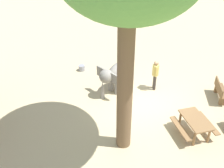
{
  "coord_description": "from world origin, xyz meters",
  "views": [
    {
      "loc": [
        -10.03,
        4.13,
        8.0
      ],
      "look_at": [
        0.71,
        1.38,
        0.8
      ],
      "focal_mm": 44.28,
      "sensor_mm": 36.0,
      "label": 1
    }
  ],
  "objects": [
    {
      "name": "picnic_table_near",
      "position": [
        -2.61,
        -1.24,
        0.59
      ],
      "size": [
        1.53,
        1.51,
        0.78
      ],
      "rotation": [
        0.0,
        0.0,
        0.02
      ],
      "color": "olive",
      "rests_on": "ground_plane"
    },
    {
      "name": "person_handler",
      "position": [
        0.94,
        -0.92,
        0.95
      ],
      "size": [
        0.49,
        0.32,
        1.62
      ],
      "rotation": [
        0.0,
        0.0,
        1.3
      ],
      "color": "#3F3833",
      "rests_on": "ground_plane"
    },
    {
      "name": "wooden_bench",
      "position": [
        -0.66,
        -3.68,
        0.47
      ],
      "size": [
        1.45,
        0.86,
        0.88
      ],
      "rotation": [
        0.0,
        0.0,
        2.79
      ],
      "color": "brown",
      "rests_on": "ground_plane"
    },
    {
      "name": "feed_bucket",
      "position": [
        3.73,
        2.4,
        0.16
      ],
      "size": [
        0.36,
        0.36,
        0.32
      ],
      "primitive_type": "cylinder",
      "color": "gray",
      "rests_on": "ground_plane"
    },
    {
      "name": "elephant",
      "position": [
        1.3,
        0.95,
        0.97
      ],
      "size": [
        1.87,
        2.1,
        1.51
      ],
      "rotation": [
        0.0,
        0.0,
        2.11
      ],
      "color": "gray",
      "rests_on": "ground_plane"
    },
    {
      "name": "ground_plane",
      "position": [
        0.0,
        0.0,
        0.0
      ],
      "size": [
        60.0,
        60.0,
        0.0
      ],
      "primitive_type": "plane",
      "color": "tan"
    }
  ]
}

